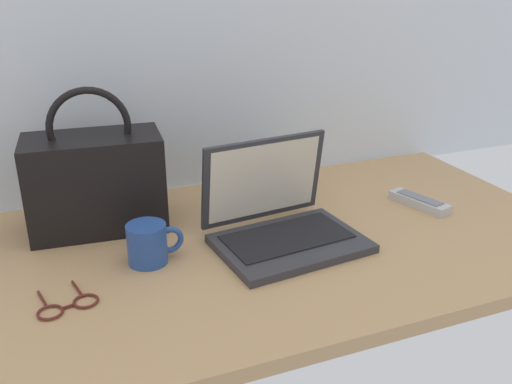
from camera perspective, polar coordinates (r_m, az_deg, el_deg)
The scene contains 7 objects.
desk at distance 1.24m, azimuth -2.59°, elevation -6.16°, with size 1.60×0.76×0.03m.
laptop at distance 1.24m, azimuth 2.52°, elevation -2.90°, with size 0.33×0.28×0.22m.
coffee_mug at distance 1.17m, azimuth -10.82°, elevation -5.10°, with size 0.12×0.08×0.09m.
remote_control_far at distance 1.48m, azimuth 16.22°, elevation -0.96°, with size 0.09×0.17×0.02m.
eyeglasses at distance 1.09m, azimuth -18.54°, elevation -10.84°, with size 0.12×0.12×0.01m.
handbag at distance 1.32m, azimuth -15.94°, elevation 1.12°, with size 0.31×0.19×0.33m.
book_stack at distance 1.49m, azimuth 0.89°, elevation 1.09°, with size 0.19×0.17×0.07m.
Camera 1 is at (-0.35, -1.03, 0.61)m, focal length 39.50 mm.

